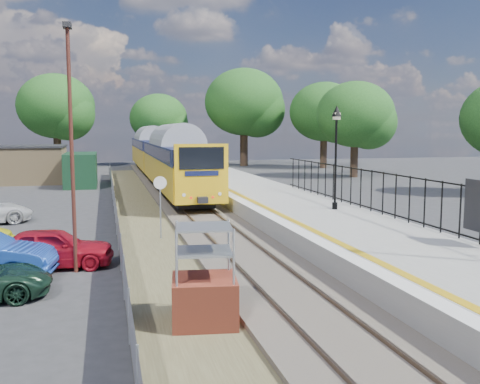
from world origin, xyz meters
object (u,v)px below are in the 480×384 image
object	(u,v)px
train	(160,154)
carpark_lamp	(71,134)
victorian_lamp_north	(336,133)
brick_plinth	(204,277)
speed_sign	(160,197)
car_red	(52,248)

from	to	relation	value
train	carpark_lamp	distance (m)	29.97
victorian_lamp_north	train	world-z (taller)	victorian_lamp_north
train	brick_plinth	distance (m)	34.96
speed_sign	carpark_lamp	bearing A→B (deg)	-118.86
speed_sign	carpark_lamp	size ratio (longest dim) A/B	0.34
train	brick_plinth	bearing A→B (deg)	-94.10
train	carpark_lamp	size ratio (longest dim) A/B	5.39
brick_plinth	speed_sign	distance (m)	9.81
train	car_red	distance (m)	29.37
victorian_lamp_north	car_red	bearing A→B (deg)	-160.61
victorian_lamp_north	train	xyz separation A→B (m)	(-5.30, 24.54, -1.96)
victorian_lamp_north	brick_plinth	xyz separation A→B (m)	(-7.80, -10.31, -3.18)
brick_plinth	car_red	bearing A→B (deg)	121.62
train	car_red	xyz separation A→B (m)	(-6.33, -28.63, -1.69)
brick_plinth	carpark_lamp	world-z (taller)	carpark_lamp
speed_sign	car_red	distance (m)	5.35
train	brick_plinth	xyz separation A→B (m)	(-2.50, -34.85, -1.22)
carpark_lamp	car_red	xyz separation A→B (m)	(-0.75, 0.75, -3.63)
car_red	carpark_lamp	bearing A→B (deg)	-130.65
train	speed_sign	size ratio (longest dim) A/B	15.80
train	speed_sign	distance (m)	25.19
speed_sign	brick_plinth	bearing A→B (deg)	-83.42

